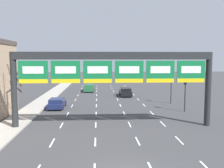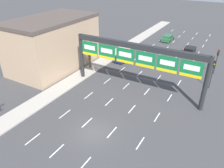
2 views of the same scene
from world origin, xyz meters
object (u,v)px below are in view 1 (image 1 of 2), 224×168
object	(u,v)px
car_black	(125,92)
tree_bare_second	(16,93)
traffic_light_mid_block	(171,83)
car_navy	(57,103)
sign_gantry	(113,69)
car_green	(89,88)
traffic_light_near_gantry	(185,87)

from	to	relation	value
car_black	tree_bare_second	bearing A→B (deg)	-129.89
traffic_light_mid_block	tree_bare_second	distance (m)	20.80
car_navy	sign_gantry	bearing A→B (deg)	-54.51
car_green	traffic_light_mid_block	distance (m)	18.73
car_green	car_black	bearing A→B (deg)	-44.55
traffic_light_mid_block	car_green	bearing A→B (deg)	130.92
sign_gantry	traffic_light_mid_block	xyz separation A→B (m)	(9.01, 11.81, -2.46)
traffic_light_near_gantry	tree_bare_second	world-z (taller)	tree_bare_second
car_green	car_black	size ratio (longest dim) A/B	1.03
car_black	car_navy	bearing A→B (deg)	-135.27
car_black	traffic_light_near_gantry	bearing A→B (deg)	-66.10
car_black	car_navy	size ratio (longest dim) A/B	1.01
traffic_light_mid_block	tree_bare_second	bearing A→B (deg)	-156.43
sign_gantry	traffic_light_mid_block	distance (m)	15.06
car_green	tree_bare_second	world-z (taller)	tree_bare_second
tree_bare_second	traffic_light_near_gantry	bearing A→B (deg)	8.59
sign_gantry	car_green	xyz separation A→B (m)	(-3.17, 25.86, -4.69)
traffic_light_near_gantry	traffic_light_mid_block	size ratio (longest dim) A/B	1.02
sign_gantry	traffic_light_near_gantry	xyz separation A→B (m)	(9.11, 6.39, -2.39)
traffic_light_mid_block	traffic_light_near_gantry	bearing A→B (deg)	-88.91
car_navy	car_green	bearing A→B (deg)	77.60
car_green	tree_bare_second	xyz separation A→B (m)	(-6.88, -22.37, 2.08)
sign_gantry	traffic_light_mid_block	world-z (taller)	sign_gantry
car_black	traffic_light_near_gantry	xyz separation A→B (m)	(5.80, -13.09, 2.29)
traffic_light_mid_block	car_black	bearing A→B (deg)	126.61
sign_gantry	tree_bare_second	bearing A→B (deg)	160.82
car_green	traffic_light_mid_block	size ratio (longest dim) A/B	1.14
sign_gantry	car_navy	world-z (taller)	sign_gantry
car_navy	traffic_light_near_gantry	world-z (taller)	traffic_light_near_gantry
car_navy	traffic_light_mid_block	size ratio (longest dim) A/B	1.09
car_black	tree_bare_second	world-z (taller)	tree_bare_second
car_navy	traffic_light_mid_block	xyz separation A→B (m)	(15.78, 2.32, 2.30)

